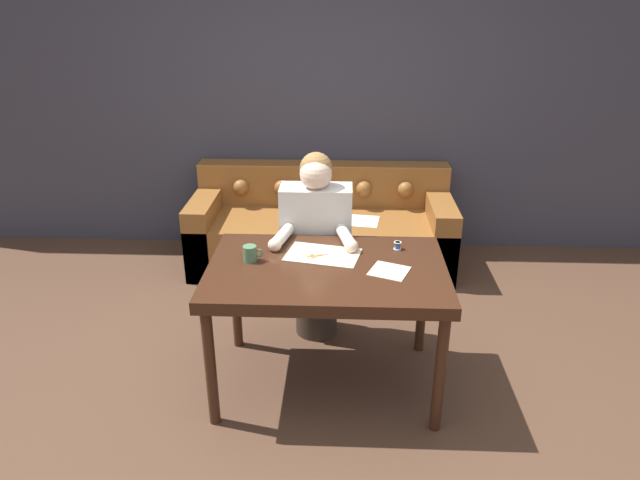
# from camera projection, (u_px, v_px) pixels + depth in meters

# --- Properties ---
(ground_plane) EXTENTS (16.00, 16.00, 0.00)m
(ground_plane) POSITION_uv_depth(u_px,v_px,m) (308.00, 393.00, 3.33)
(ground_plane) COLOR #4C3323
(wall_back) EXTENTS (8.00, 0.06, 2.60)m
(wall_back) POSITION_uv_depth(u_px,v_px,m) (323.00, 101.00, 4.81)
(wall_back) COLOR #383842
(wall_back) RESTS_ON ground_plane
(dining_table) EXTENTS (1.31, 0.86, 0.77)m
(dining_table) POSITION_uv_depth(u_px,v_px,m) (327.00, 279.00, 3.15)
(dining_table) COLOR #381E11
(dining_table) RESTS_ON ground_plane
(couch) EXTENTS (2.14, 0.85, 0.80)m
(couch) POSITION_uv_depth(u_px,v_px,m) (322.00, 230.00, 4.83)
(couch) COLOR brown
(couch) RESTS_ON ground_plane
(person) EXTENTS (0.52, 0.55, 1.26)m
(person) POSITION_uv_depth(u_px,v_px,m) (316.00, 246.00, 3.68)
(person) COLOR #33281E
(person) RESTS_ON ground_plane
(pattern_paper_main) EXTENTS (0.46, 0.34, 0.00)m
(pattern_paper_main) POSITION_uv_depth(u_px,v_px,m) (323.00, 255.00, 3.25)
(pattern_paper_main) COLOR beige
(pattern_paper_main) RESTS_ON dining_table
(pattern_paper_offcut) EXTENTS (0.25, 0.25, 0.00)m
(pattern_paper_offcut) POSITION_uv_depth(u_px,v_px,m) (389.00, 271.00, 3.06)
(pattern_paper_offcut) COLOR beige
(pattern_paper_offcut) RESTS_ON dining_table
(scissors) EXTENTS (0.23, 0.12, 0.01)m
(scissors) POSITION_uv_depth(u_px,v_px,m) (320.00, 256.00, 3.23)
(scissors) COLOR silver
(scissors) RESTS_ON dining_table
(mug) EXTENTS (0.11, 0.08, 0.09)m
(mug) POSITION_uv_depth(u_px,v_px,m) (250.00, 253.00, 3.16)
(mug) COLOR #47704C
(mug) RESTS_ON dining_table
(thread_spool) EXTENTS (0.04, 0.04, 0.05)m
(thread_spool) POSITION_uv_depth(u_px,v_px,m) (397.00, 246.00, 3.31)
(thread_spool) COLOR #3366B2
(thread_spool) RESTS_ON dining_table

